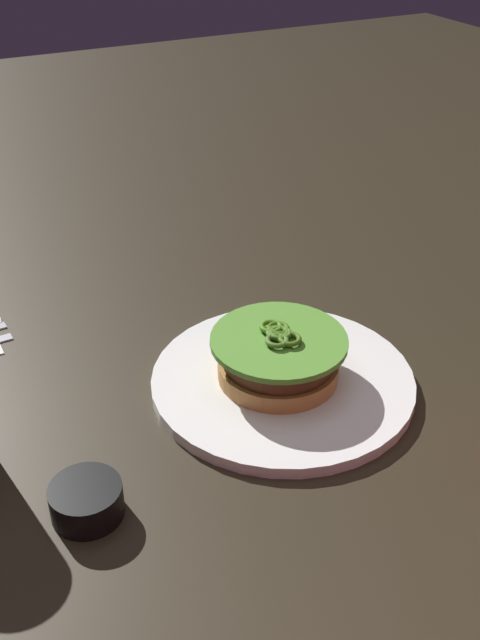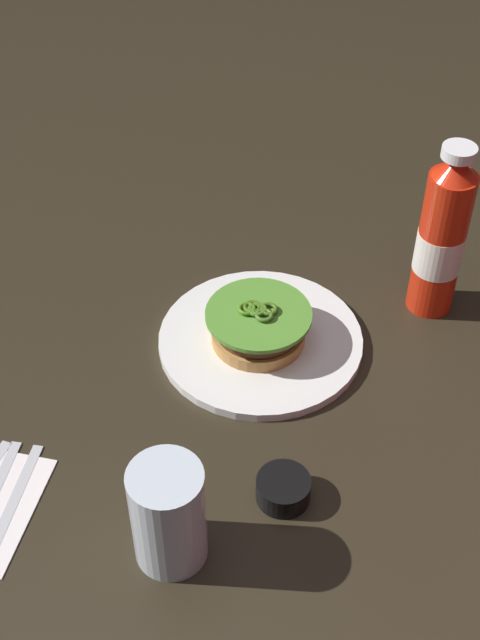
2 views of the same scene
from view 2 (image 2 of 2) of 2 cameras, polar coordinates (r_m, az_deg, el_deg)
ground_plane at (r=1.00m, az=0.83°, el=-7.61°), size 3.00×3.00×0.00m
dinner_plate at (r=1.10m, az=1.38°, el=-1.36°), size 0.26×0.26×0.01m
burger_sandwich at (r=1.07m, az=1.23°, el=-0.38°), size 0.13×0.13×0.05m
ketchup_bottle at (r=1.11m, az=13.30°, el=5.33°), size 0.06×0.06×0.25m
water_glass at (r=0.86m, az=-4.81°, el=-12.83°), size 0.08×0.08×0.13m
condiment_cup at (r=0.94m, az=2.91°, el=-11.20°), size 0.06×0.06×0.03m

